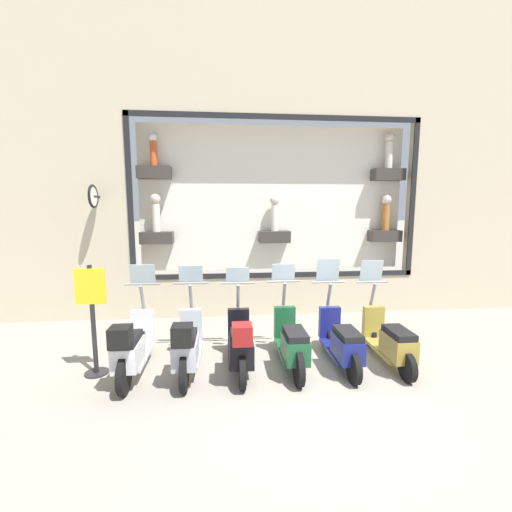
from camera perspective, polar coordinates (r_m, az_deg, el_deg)
The scene contains 9 objects.
ground_plane at distance 5.38m, azimuth 9.17°, elevation -20.85°, with size 120.00×120.00×0.00m, color gray.
building_facade at distance 8.68m, azimuth 3.41°, elevation 26.48°, with size 1.17×36.00×10.37m.
scooter_olive_0 at distance 6.23m, azimuth 21.40°, elevation -12.95°, with size 1.79×0.60×1.63m.
scooter_navy_1 at distance 5.91m, azimuth 14.02°, elevation -13.63°, with size 1.79×0.61×1.68m.
scooter_green_2 at distance 5.70m, azimuth 5.93°, elevation -14.12°, with size 1.81×0.61×1.59m.
scooter_black_3 at distance 5.54m, azimuth -2.61°, elevation -14.44°, with size 1.80×0.60×1.54m.
scooter_silver_4 at distance 5.56m, azimuth -11.41°, elevation -14.36°, with size 1.81×0.61×1.59m.
scooter_white_5 at distance 5.71m, azimuth -19.93°, elevation -14.07°, with size 1.81×0.61×1.62m.
shop_sign_post at distance 5.89m, azimuth -25.58°, elevation -9.03°, with size 0.36×0.45×1.73m.
Camera 1 is at (-4.54, 1.23, 2.60)m, focal length 24.00 mm.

